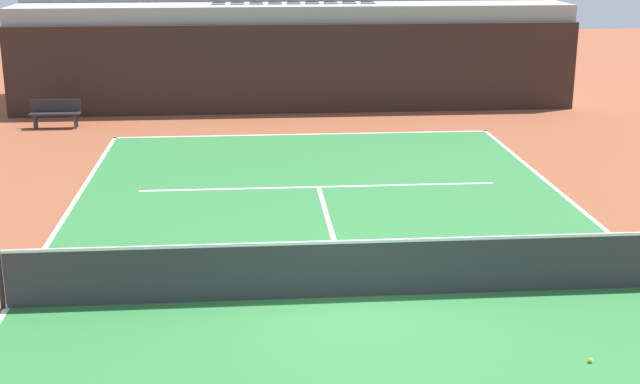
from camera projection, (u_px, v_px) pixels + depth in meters
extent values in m
plane|color=brown|center=(350.00, 297.00, 14.18)|extent=(80.00, 80.00, 0.00)
cube|color=#2D7238|center=(350.00, 297.00, 14.17)|extent=(11.00, 24.00, 0.01)
cube|color=white|center=(303.00, 134.00, 25.59)|extent=(11.00, 0.10, 0.00)
cube|color=white|center=(7.00, 308.00, 13.74)|extent=(0.10, 24.00, 0.00)
cube|color=white|center=(319.00, 187.00, 20.29)|extent=(8.26, 0.10, 0.00)
cube|color=white|center=(332.00, 232.00, 17.23)|extent=(0.10, 6.40, 0.00)
cube|color=black|center=(297.00, 69.00, 28.33)|extent=(18.54, 0.30, 2.88)
cube|color=#9E9E99|center=(294.00, 55.00, 29.54)|extent=(18.54, 2.40, 3.41)
cube|color=#9E9E99|center=(291.00, 35.00, 31.72)|extent=(18.54, 2.40, 4.22)
cube|color=slate|center=(219.00, 4.00, 28.86)|extent=(0.44, 0.44, 0.04)
cube|color=slate|center=(238.00, 4.00, 28.90)|extent=(0.44, 0.44, 0.04)
cube|color=slate|center=(256.00, 4.00, 28.95)|extent=(0.44, 0.44, 0.04)
cube|color=slate|center=(275.00, 3.00, 29.00)|extent=(0.44, 0.44, 0.04)
cube|color=slate|center=(294.00, 3.00, 29.05)|extent=(0.44, 0.44, 0.04)
cube|color=slate|center=(312.00, 3.00, 29.10)|extent=(0.44, 0.44, 0.04)
cube|color=slate|center=(331.00, 3.00, 29.15)|extent=(0.44, 0.44, 0.04)
cube|color=slate|center=(349.00, 3.00, 29.20)|extent=(0.44, 0.44, 0.04)
cube|color=slate|center=(368.00, 3.00, 29.25)|extent=(0.44, 0.44, 0.04)
cylinder|color=black|center=(0.00, 276.00, 13.59)|extent=(0.08, 0.08, 1.07)
cube|color=#333338|center=(351.00, 270.00, 14.04)|extent=(10.90, 0.02, 0.92)
cube|color=white|center=(351.00, 242.00, 13.90)|extent=(10.90, 0.04, 0.05)
cube|color=#232328|center=(55.00, 114.00, 26.32)|extent=(1.50, 0.40, 0.05)
cube|color=#232328|center=(56.00, 105.00, 26.43)|extent=(1.50, 0.04, 0.36)
cube|color=#2D2D33|center=(34.00, 123.00, 26.21)|extent=(0.06, 0.06, 0.42)
cube|color=#2D2D33|center=(75.00, 122.00, 26.31)|extent=(0.06, 0.06, 0.42)
cube|color=#2D2D33|center=(37.00, 121.00, 26.48)|extent=(0.06, 0.06, 0.42)
cube|color=#2D2D33|center=(77.00, 120.00, 26.57)|extent=(0.06, 0.06, 0.42)
sphere|color=#CCE033|center=(591.00, 360.00, 11.98)|extent=(0.07, 0.07, 0.07)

